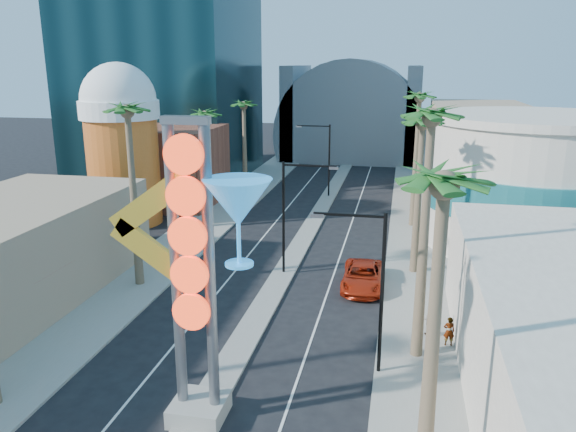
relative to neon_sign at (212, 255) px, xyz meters
The scene contains 22 objects.
sidewalk_west 34.43m from the neon_sign, 107.85° to the left, with size 5.00×100.00×0.15m, color gray.
sidewalk_east 33.97m from the neon_sign, 74.84° to the left, with size 5.00×100.00×0.15m, color gray.
median 35.79m from the neon_sign, 91.33° to the left, with size 1.60×84.00×0.15m, color gray.
brick_filler_west 39.01m from the neon_sign, 115.64° to the left, with size 10.00×10.00×8.00m, color brown.
filler_east 47.58m from the neon_sign, 71.37° to the left, with size 10.00×20.00×10.00m, color tan.
beer_mug 32.39m from the neon_sign, 123.38° to the left, with size 7.00×7.00×14.50m.
turquoise_building 32.10m from the neon_sign, 57.56° to the left, with size 16.60×16.60×10.60m.
canopy 69.11m from the neon_sign, 90.68° to the left, with size 22.00×16.00×22.00m.
neon_sign is the anchor object (origin of this frame).
streetlight_0 17.21m from the neon_sign, 90.90° to the left, with size 3.79×0.25×8.00m.
streetlight_1 41.13m from the neon_sign, 91.90° to the left, with size 3.79×0.25×8.00m.
streetlight_2 8.15m from the neon_sign, 40.46° to the left, with size 3.45×0.25×8.00m.
palm_1 16.70m from the neon_sign, 126.98° to the left, with size 2.40×2.40×12.70m.
palm_2 28.85m from the neon_sign, 109.95° to the left, with size 2.40×2.40×11.20m.
palm_3 40.31m from the neon_sign, 104.11° to the left, with size 2.40×2.40×11.20m.
palm_4 9.23m from the neon_sign, 19.89° to the right, with size 2.40×2.40×12.20m.
palm_5 11.50m from the neon_sign, 40.70° to the left, with size 2.40×2.40×13.20m.
palm_6 20.89m from the neon_sign, 66.74° to the left, with size 2.40×2.40×11.70m.
palm_7 32.29m from the neon_sign, 75.23° to the left, with size 2.40×2.40×12.70m.
red_pickup 17.58m from the neon_sign, 72.78° to the left, with size 2.62×5.69×1.58m, color #B2260D.
pedestrian_a 14.36m from the neon_sign, 40.23° to the left, with size 0.58×0.38×1.59m, color gray.
pedestrian_b 14.34m from the neon_sign, 46.38° to the left, with size 0.85×0.66×1.75m, color gray.
Camera 1 is at (7.76, -16.36, 14.41)m, focal length 35.00 mm.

